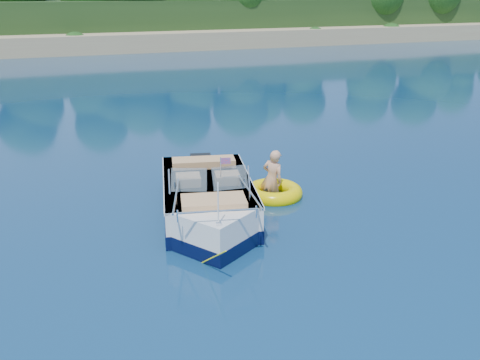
{
  "coord_description": "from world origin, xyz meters",
  "views": [
    {
      "loc": [
        -2.29,
        -10.71,
        5.04
      ],
      "look_at": [
        1.83,
        0.2,
        0.85
      ],
      "focal_mm": 40.0,
      "sensor_mm": 36.0,
      "label": 1
    }
  ],
  "objects": [
    {
      "name": "ground",
      "position": [
        0.0,
        0.0,
        0.0
      ],
      "size": [
        160.0,
        160.0,
        0.0
      ],
      "primitive_type": "plane",
      "color": "#092241",
      "rests_on": "ground"
    },
    {
      "name": "boy",
      "position": [
        3.0,
        1.03,
        0.0
      ],
      "size": [
        0.8,
        0.92,
        1.69
      ],
      "primitive_type": "imported",
      "rotation": [
        0.0,
        -0.17,
        2.18
      ],
      "color": "tan",
      "rests_on": "ground"
    },
    {
      "name": "tow_tube",
      "position": [
        3.04,
        0.96,
        0.1
      ],
      "size": [
        1.64,
        1.64,
        0.39
      ],
      "rotation": [
        0.0,
        0.0,
        0.1
      ],
      "color": "#F4D200",
      "rests_on": "ground"
    },
    {
      "name": "motorboat",
      "position": [
        1.06,
        0.19,
        0.37
      ],
      "size": [
        2.81,
        5.64,
        1.9
      ],
      "rotation": [
        0.0,
        0.0,
        -0.22
      ],
      "color": "silver",
      "rests_on": "ground"
    },
    {
      "name": "shoreline",
      "position": [
        0.0,
        63.77,
        0.98
      ],
      "size": [
        170.0,
        59.0,
        6.0
      ],
      "color": "#A1835D",
      "rests_on": "ground"
    }
  ]
}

